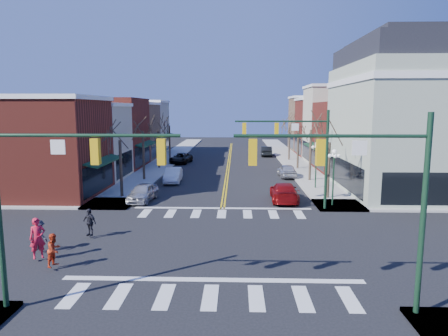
# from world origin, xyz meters

# --- Properties ---
(ground) EXTENTS (160.00, 160.00, 0.00)m
(ground) POSITION_xyz_m (0.00, 0.00, 0.00)
(ground) COLOR black
(ground) RESTS_ON ground
(sidewalk_left) EXTENTS (3.50, 70.00, 0.15)m
(sidewalk_left) POSITION_xyz_m (-8.75, 20.00, 0.07)
(sidewalk_left) COLOR #9E9B93
(sidewalk_left) RESTS_ON ground
(sidewalk_right) EXTENTS (3.50, 70.00, 0.15)m
(sidewalk_right) POSITION_xyz_m (8.75, 20.00, 0.07)
(sidewalk_right) COLOR #9E9B93
(sidewalk_right) RESTS_ON ground
(bldg_left_brick_a) EXTENTS (10.00, 8.50, 8.00)m
(bldg_left_brick_a) POSITION_xyz_m (-15.50, 11.75, 4.00)
(bldg_left_brick_a) COLOR maroon
(bldg_left_brick_a) RESTS_ON ground
(bldg_left_stucco_a) EXTENTS (10.00, 7.00, 7.50)m
(bldg_left_stucco_a) POSITION_xyz_m (-15.50, 19.50, 3.75)
(bldg_left_stucco_a) COLOR #B9B198
(bldg_left_stucco_a) RESTS_ON ground
(bldg_left_brick_b) EXTENTS (10.00, 9.00, 8.50)m
(bldg_left_brick_b) POSITION_xyz_m (-15.50, 27.50, 4.25)
(bldg_left_brick_b) COLOR maroon
(bldg_left_brick_b) RESTS_ON ground
(bldg_left_tan) EXTENTS (10.00, 7.50, 7.80)m
(bldg_left_tan) POSITION_xyz_m (-15.50, 35.75, 3.90)
(bldg_left_tan) COLOR #8B6A4C
(bldg_left_tan) RESTS_ON ground
(bldg_left_stucco_b) EXTENTS (10.00, 8.00, 8.20)m
(bldg_left_stucco_b) POSITION_xyz_m (-15.50, 43.50, 4.10)
(bldg_left_stucco_b) COLOR #B9B198
(bldg_left_stucco_b) RESTS_ON ground
(bldg_right_brick_a) EXTENTS (10.00, 8.50, 8.00)m
(bldg_right_brick_a) POSITION_xyz_m (15.50, 25.75, 4.00)
(bldg_right_brick_a) COLOR maroon
(bldg_right_brick_a) RESTS_ON ground
(bldg_right_stucco) EXTENTS (10.00, 7.00, 10.00)m
(bldg_right_stucco) POSITION_xyz_m (15.50, 33.50, 5.00)
(bldg_right_stucco) COLOR #B9B198
(bldg_right_stucco) RESTS_ON ground
(bldg_right_brick_b) EXTENTS (10.00, 8.00, 8.50)m
(bldg_right_brick_b) POSITION_xyz_m (15.50, 41.00, 4.25)
(bldg_right_brick_b) COLOR maroon
(bldg_right_brick_b) RESTS_ON ground
(bldg_right_tan) EXTENTS (10.00, 8.00, 9.00)m
(bldg_right_tan) POSITION_xyz_m (15.50, 49.00, 4.50)
(bldg_right_tan) COLOR #8B6A4C
(bldg_right_tan) RESTS_ON ground
(victorian_corner) EXTENTS (12.25, 14.25, 13.30)m
(victorian_corner) POSITION_xyz_m (16.50, 14.50, 6.66)
(victorian_corner) COLOR #9EAA93
(victorian_corner) RESTS_ON ground
(traffic_mast_near_left) EXTENTS (6.60, 0.28, 7.20)m
(traffic_mast_near_left) POSITION_xyz_m (-5.55, -7.40, 4.71)
(traffic_mast_near_left) COLOR #14331E
(traffic_mast_near_left) RESTS_ON ground
(traffic_mast_near_right) EXTENTS (6.60, 0.28, 7.20)m
(traffic_mast_near_right) POSITION_xyz_m (5.55, -7.40, 4.71)
(traffic_mast_near_right) COLOR #14331E
(traffic_mast_near_right) RESTS_ON ground
(traffic_mast_far_right) EXTENTS (6.60, 0.28, 7.20)m
(traffic_mast_far_right) POSITION_xyz_m (5.55, 7.40, 4.71)
(traffic_mast_far_right) COLOR #14331E
(traffic_mast_far_right) RESTS_ON ground
(lamppost_corner) EXTENTS (0.36, 0.36, 4.33)m
(lamppost_corner) POSITION_xyz_m (8.20, 8.50, 2.96)
(lamppost_corner) COLOR #14331E
(lamppost_corner) RESTS_ON ground
(lamppost_midblock) EXTENTS (0.36, 0.36, 4.33)m
(lamppost_midblock) POSITION_xyz_m (8.20, 15.00, 2.96)
(lamppost_midblock) COLOR #14331E
(lamppost_midblock) RESTS_ON ground
(tree_left_a) EXTENTS (0.24, 0.24, 4.76)m
(tree_left_a) POSITION_xyz_m (-8.40, 11.00, 2.38)
(tree_left_a) COLOR #382B21
(tree_left_a) RESTS_ON ground
(tree_left_b) EXTENTS (0.24, 0.24, 5.04)m
(tree_left_b) POSITION_xyz_m (-8.40, 19.00, 2.52)
(tree_left_b) COLOR #382B21
(tree_left_b) RESTS_ON ground
(tree_left_c) EXTENTS (0.24, 0.24, 4.55)m
(tree_left_c) POSITION_xyz_m (-8.40, 27.00, 2.27)
(tree_left_c) COLOR #382B21
(tree_left_c) RESTS_ON ground
(tree_left_d) EXTENTS (0.24, 0.24, 4.90)m
(tree_left_d) POSITION_xyz_m (-8.40, 35.00, 2.45)
(tree_left_d) COLOR #382B21
(tree_left_d) RESTS_ON ground
(tree_right_a) EXTENTS (0.24, 0.24, 4.62)m
(tree_right_a) POSITION_xyz_m (8.40, 11.00, 2.31)
(tree_right_a) COLOR #382B21
(tree_right_a) RESTS_ON ground
(tree_right_b) EXTENTS (0.24, 0.24, 5.18)m
(tree_right_b) POSITION_xyz_m (8.40, 19.00, 2.59)
(tree_right_b) COLOR #382B21
(tree_right_b) RESTS_ON ground
(tree_right_c) EXTENTS (0.24, 0.24, 4.83)m
(tree_right_c) POSITION_xyz_m (8.40, 27.00, 2.42)
(tree_right_c) COLOR #382B21
(tree_right_c) RESTS_ON ground
(tree_right_d) EXTENTS (0.24, 0.24, 4.97)m
(tree_right_d) POSITION_xyz_m (8.40, 35.00, 2.48)
(tree_right_d) COLOR #382B21
(tree_right_d) RESTS_ON ground
(car_left_near) EXTENTS (2.05, 4.24, 1.39)m
(car_left_near) POSITION_xyz_m (-6.40, 9.90, 0.70)
(car_left_near) COLOR #B1B0B5
(car_left_near) RESTS_ON ground
(car_left_mid) EXTENTS (1.69, 4.38, 1.42)m
(car_left_mid) POSITION_xyz_m (-5.27, 18.07, 0.71)
(car_left_mid) COLOR white
(car_left_mid) RESTS_ON ground
(car_left_far) EXTENTS (2.88, 5.13, 1.35)m
(car_left_far) POSITION_xyz_m (-6.40, 31.87, 0.68)
(car_left_far) COLOR black
(car_left_far) RESTS_ON ground
(car_right_near) EXTENTS (2.20, 5.11, 1.47)m
(car_right_near) POSITION_xyz_m (4.80, 10.27, 0.73)
(car_right_near) COLOR maroon
(car_right_near) RESTS_ON ground
(car_right_mid) EXTENTS (1.86, 4.25, 1.43)m
(car_right_mid) POSITION_xyz_m (6.40, 21.37, 0.71)
(car_right_mid) COLOR #B7B6BB
(car_right_mid) RESTS_ON ground
(car_right_far) EXTENTS (1.73, 4.59, 1.50)m
(car_right_far) POSITION_xyz_m (5.63, 40.33, 0.75)
(car_right_far) COLOR black
(car_right_far) RESTS_ON ground
(pedestrian_red_a) EXTENTS (0.86, 0.79, 1.98)m
(pedestrian_red_a) POSITION_xyz_m (-8.53, -2.70, 1.14)
(pedestrian_red_a) COLOR red
(pedestrian_red_a) RESTS_ON sidewalk_left
(pedestrian_red_b) EXTENTS (0.74, 0.87, 1.54)m
(pedestrian_red_b) POSITION_xyz_m (-7.30, -3.66, 0.92)
(pedestrian_red_b) COLOR red
(pedestrian_red_b) RESTS_ON sidewalk_left
(pedestrian_dark_a) EXTENTS (0.99, 0.74, 1.57)m
(pedestrian_dark_a) POSITION_xyz_m (-7.30, 0.77, 0.93)
(pedestrian_dark_a) COLOR black
(pedestrian_dark_a) RESTS_ON sidewalk_left
(pedestrian_dark_b) EXTENTS (1.15, 0.95, 1.55)m
(pedestrian_dark_b) POSITION_xyz_m (-9.02, -1.57, 0.92)
(pedestrian_dark_b) COLOR #21222A
(pedestrian_dark_b) RESTS_ON sidewalk_left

